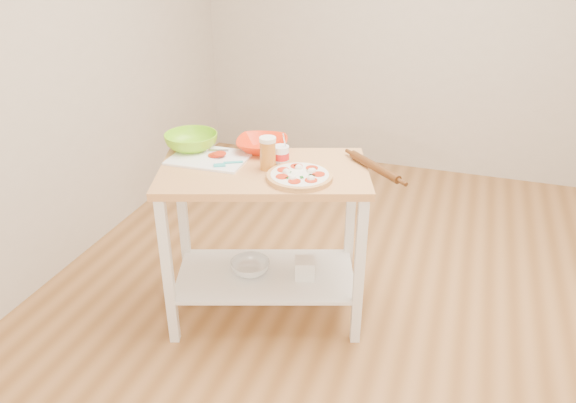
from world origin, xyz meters
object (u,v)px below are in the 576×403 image
(pizza, at_px, (300,176))
(rolling_pin, at_px, (374,167))
(orange_bowl, at_px, (262,145))
(cutting_board, at_px, (210,157))
(knife, at_px, (196,151))
(beer_pint, at_px, (268,153))
(shelf_bin, at_px, (305,268))
(yogurt_tub, at_px, (281,155))
(shelf_glass_bowl, at_px, (250,267))
(spatula, at_px, (227,164))
(green_bowl, at_px, (191,142))
(prep_island, at_px, (264,214))

(pizza, bearing_deg, rolling_pin, 32.94)
(pizza, bearing_deg, orange_bowl, 136.69)
(cutting_board, xyz_separation_m, knife, (-0.10, 0.04, 0.01))
(beer_pint, bearing_deg, shelf_bin, 10.60)
(yogurt_tub, distance_m, shelf_bin, 0.65)
(knife, bearing_deg, shelf_glass_bowl, -34.17)
(pizza, relative_size, yogurt_tub, 1.80)
(pizza, height_order, spatula, pizza)
(knife, distance_m, shelf_glass_bowl, 0.71)
(orange_bowl, xyz_separation_m, beer_pint, (0.12, -0.22, 0.05))
(beer_pint, bearing_deg, spatula, -169.11)
(beer_pint, relative_size, yogurt_tub, 0.94)
(rolling_pin, height_order, shelf_bin, rolling_pin)
(green_bowl, height_order, yogurt_tub, yogurt_tub)
(cutting_board, height_order, rolling_pin, rolling_pin)
(prep_island, xyz_separation_m, yogurt_tub, (0.07, 0.08, 0.31))
(shelf_glass_bowl, bearing_deg, pizza, -8.41)
(green_bowl, distance_m, yogurt_tub, 0.54)
(cutting_board, height_order, knife, cutting_board)
(spatula, distance_m, shelf_glass_bowl, 0.63)
(prep_island, relative_size, spatula, 8.91)
(orange_bowl, xyz_separation_m, shelf_glass_bowl, (0.01, -0.24, -0.64))
(orange_bowl, bearing_deg, rolling_pin, -6.94)
(beer_pint, xyz_separation_m, shelf_glass_bowl, (-0.11, -0.02, -0.69))
(prep_island, height_order, cutting_board, cutting_board)
(prep_island, relative_size, cutting_board, 2.92)
(spatula, distance_m, beer_pint, 0.22)
(orange_bowl, xyz_separation_m, green_bowl, (-0.37, -0.10, 0.01))
(prep_island, bearing_deg, cutting_board, 172.96)
(knife, distance_m, rolling_pin, 0.96)
(pizza, height_order, beer_pint, beer_pint)
(orange_bowl, relative_size, yogurt_tub, 1.53)
(pizza, distance_m, cutting_board, 0.54)
(orange_bowl, bearing_deg, green_bowl, -164.64)
(shelf_glass_bowl, bearing_deg, prep_island, 8.34)
(rolling_pin, bearing_deg, cutting_board, -172.37)
(beer_pint, bearing_deg, yogurt_tub, 57.96)
(orange_bowl, height_order, rolling_pin, orange_bowl)
(spatula, relative_size, green_bowl, 0.46)
(cutting_board, relative_size, beer_pint, 2.42)
(knife, height_order, shelf_glass_bowl, knife)
(spatula, height_order, knife, knife)
(beer_pint, relative_size, shelf_bin, 1.56)
(yogurt_tub, height_order, shelf_bin, yogurt_tub)
(cutting_board, height_order, beer_pint, beer_pint)
(pizza, relative_size, beer_pint, 1.92)
(knife, bearing_deg, shelf_bin, -21.69)
(orange_bowl, bearing_deg, shelf_bin, -31.02)
(prep_island, distance_m, green_bowl, 0.57)
(prep_island, bearing_deg, orange_bowl, 112.25)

